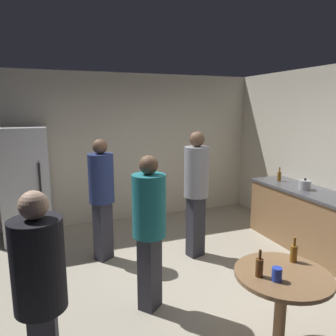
{
  "coord_description": "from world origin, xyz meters",
  "views": [
    {
      "loc": [
        -1.29,
        -3.15,
        2.09
      ],
      "look_at": [
        0.19,
        0.71,
        1.31
      ],
      "focal_mm": 34.24,
      "sensor_mm": 36.0,
      "label": 1
    }
  ],
  "objects": [
    {
      "name": "ground_plane",
      "position": [
        0.0,
        0.0,
        -0.05
      ],
      "size": [
        5.2,
        5.2,
        0.1
      ],
      "primitive_type": "cube",
      "color": "#B2A893"
    },
    {
      "name": "wall_back",
      "position": [
        0.0,
        2.63,
        1.35
      ],
      "size": [
        5.32,
        0.06,
        2.7
      ],
      "primitive_type": "cube",
      "color": "silver",
      "rests_on": "ground_plane"
    },
    {
      "name": "refrigerator",
      "position": [
        -1.62,
        2.2,
        0.9
      ],
      "size": [
        0.7,
        0.68,
        1.8
      ],
      "color": "white",
      "rests_on": "ground_plane"
    },
    {
      "name": "kitchen_counter",
      "position": [
        2.28,
        0.32,
        0.45
      ],
      "size": [
        0.64,
        2.05,
        0.9
      ],
      "color": "olive",
      "rests_on": "ground_plane"
    },
    {
      "name": "kettle",
      "position": [
        2.23,
        0.4,
        0.97
      ],
      "size": [
        0.24,
        0.17,
        0.18
      ],
      "color": "#B2B2B7",
      "rests_on": "kitchen_counter"
    },
    {
      "name": "beer_bottle_on_counter",
      "position": [
        2.26,
        0.98,
        0.98
      ],
      "size": [
        0.06,
        0.06,
        0.23
      ],
      "color": "#8C5919",
      "rests_on": "kitchen_counter"
    },
    {
      "name": "foreground_table",
      "position": [
        0.48,
        -1.2,
        0.63
      ],
      "size": [
        0.8,
        0.8,
        0.73
      ],
      "color": "olive",
      "rests_on": "ground_plane"
    },
    {
      "name": "beer_bottle_amber",
      "position": [
        0.71,
        -1.07,
        0.82
      ],
      "size": [
        0.06,
        0.06,
        0.23
      ],
      "color": "#8C5919",
      "rests_on": "foreground_table"
    },
    {
      "name": "beer_bottle_brown",
      "position": [
        0.26,
        -1.17,
        0.82
      ],
      "size": [
        0.06,
        0.06,
        0.23
      ],
      "color": "#593314",
      "rests_on": "foreground_table"
    },
    {
      "name": "plastic_cup_blue",
      "position": [
        0.35,
        -1.28,
        0.79
      ],
      "size": [
        0.08,
        0.08,
        0.11
      ],
      "primitive_type": "cylinder",
      "color": "blue",
      "rests_on": "foreground_table"
    },
    {
      "name": "person_in_gray_shirt",
      "position": [
        0.62,
        0.72,
        1.04
      ],
      "size": [
        0.41,
        0.41,
        1.78
      ],
      "rotation": [
        0.0,
        0.0,
        -1.33
      ],
      "color": "#2D2D38",
      "rests_on": "ground_plane"
    },
    {
      "name": "person_in_navy_shirt",
      "position": [
        -0.63,
        1.08,
        0.99
      ],
      "size": [
        0.47,
        0.47,
        1.69
      ],
      "rotation": [
        0.0,
        0.0,
        -1.01
      ],
      "color": "#2D2D38",
      "rests_on": "ground_plane"
    },
    {
      "name": "person_in_teal_shirt",
      "position": [
        -0.37,
        -0.21,
        0.95
      ],
      "size": [
        0.48,
        0.48,
        1.63
      ],
      "rotation": [
        0.0,
        0.0,
        -0.88
      ],
      "color": "#2D2D38",
      "rests_on": "ground_plane"
    },
    {
      "name": "person_in_black_shirt",
      "position": [
        -1.39,
        -1.06,
        0.92
      ],
      "size": [
        0.37,
        0.37,
        1.58
      ],
      "rotation": [
        0.0,
        0.0,
        -0.1
      ],
      "color": "#2D2D38",
      "rests_on": "ground_plane"
    }
  ]
}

